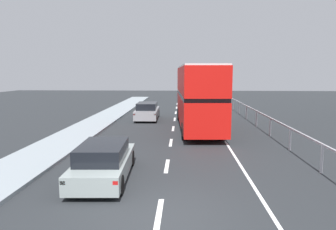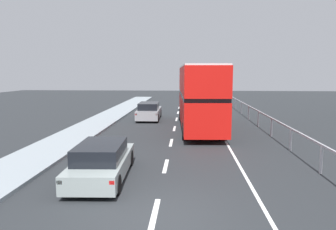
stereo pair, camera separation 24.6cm
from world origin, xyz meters
name	(u,v)px [view 1 (the left image)]	position (x,y,z in m)	size (l,w,h in m)	color
ground_plane	(159,215)	(0.00, 0.00, -0.05)	(73.18, 120.00, 0.10)	#25282B
lane_paint_markings	(205,142)	(1.92, 8.91, 0.00)	(3.22, 46.00, 0.01)	silver
bridge_side_railing	(280,126)	(6.01, 9.00, 0.93)	(0.10, 42.00, 1.16)	#B2AEB7
double_decker_bus_red	(198,95)	(1.71, 13.22, 2.33)	(3.00, 10.57, 4.35)	red
hatchback_car_near	(104,162)	(-2.22, 2.72, 0.65)	(1.98, 4.56, 1.35)	gray
sedan_car_ahead	(147,111)	(-2.29, 17.27, 0.68)	(1.88, 4.52, 1.42)	gray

